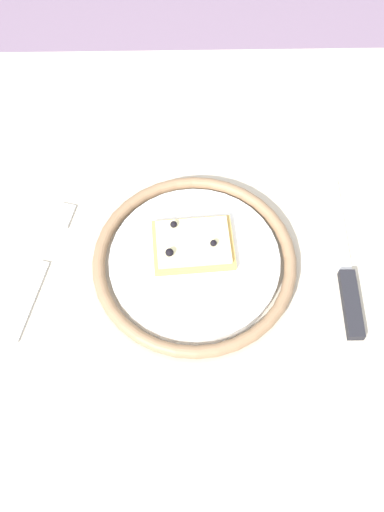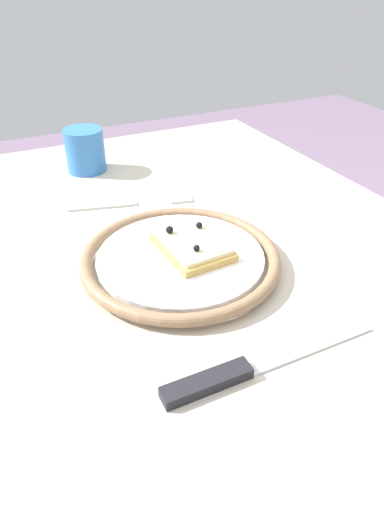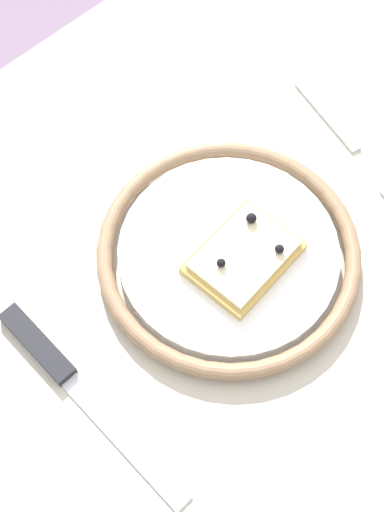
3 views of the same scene
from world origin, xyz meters
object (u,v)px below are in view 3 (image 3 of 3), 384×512
Objects in this scene: plate at (228,252)px; fork at (353,146)px; knife at (60,369)px; pizza_slice_near at (242,254)px; dining_table at (230,311)px.

plate reaches higher than fork.
knife is at bearing -7.93° from plate.
pizza_slice_near is 0.44× the size of knife.
fork is (-0.19, 0.00, -0.01)m from plate.
plate is at bearing 172.07° from knife.
fork is at bearing -175.26° from dining_table.
pizza_slice_near reaches higher than plate.
knife is (0.19, -0.04, -0.02)m from pizza_slice_near.
plate is at bearing -0.30° from fork.
dining_table is 0.22m from fork.
knife is (0.18, -0.04, 0.10)m from dining_table.
pizza_slice_near is at bearing -163.02° from dining_table.
pizza_slice_near is at bearing 167.94° from knife.
pizza_slice_near is 0.53× the size of fork.
pizza_slice_near is 0.20m from knife.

